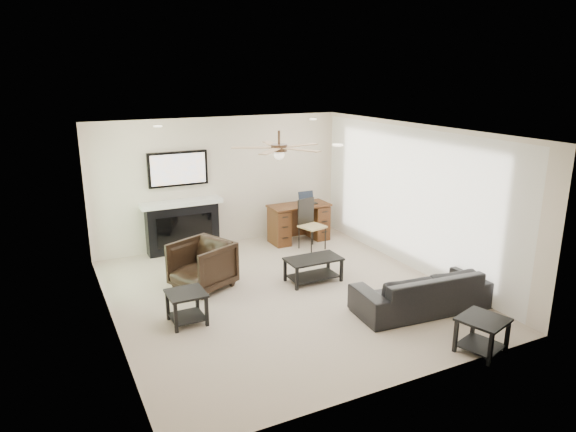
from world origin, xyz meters
name	(u,v)px	position (x,y,z in m)	size (l,w,h in m)	color
room_shell	(291,185)	(0.19, 0.08, 1.68)	(5.50, 5.54, 2.52)	beige
sofa	(422,290)	(1.56, -1.40, 0.29)	(2.01, 0.78, 0.59)	black
armchair	(202,265)	(-1.04, 0.75, 0.38)	(0.82, 0.84, 0.76)	black
coffee_table	(313,270)	(0.66, 0.20, 0.20)	(0.90, 0.50, 0.40)	black
end_table_near	(481,335)	(1.41, -2.65, 0.23)	(0.52, 0.52, 0.45)	black
end_table_left	(187,308)	(-1.59, -0.30, 0.23)	(0.50, 0.50, 0.45)	black
fireplace_unit	(182,203)	(-0.84, 2.58, 0.95)	(1.52, 0.34, 1.91)	black
desk	(299,223)	(1.42, 2.16, 0.38)	(1.22, 0.56, 0.76)	#371B0D
desk_chair	(312,225)	(1.42, 1.61, 0.48)	(0.42, 0.44, 0.97)	black
laptop	(308,198)	(1.62, 2.14, 0.88)	(0.33, 0.24, 0.23)	black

